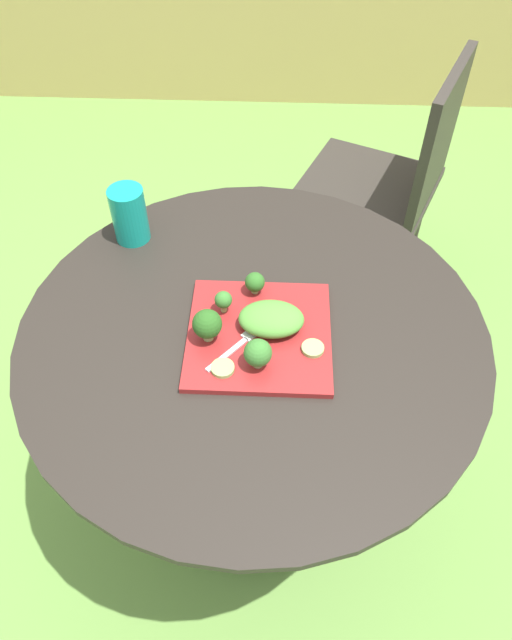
# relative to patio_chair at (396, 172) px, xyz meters

# --- Properties ---
(ground_plane) EXTENTS (12.00, 12.00, 0.00)m
(ground_plane) POSITION_rel_patio_chair_xyz_m (-0.43, -0.90, -0.53)
(ground_plane) COLOR #669342
(patio_table) EXTENTS (0.98, 0.98, 0.75)m
(patio_table) POSITION_rel_patio_chair_xyz_m (-0.43, -0.90, -0.02)
(patio_table) COLOR #28231E
(patio_table) RESTS_ON ground_plane
(patio_chair) EXTENTS (0.58, 0.58, 0.90)m
(patio_chair) POSITION_rel_patio_chair_xyz_m (0.00, 0.00, 0.00)
(patio_chair) COLOR #332D28
(patio_chair) RESTS_ON ground_plane
(salad_plate) EXTENTS (0.29, 0.29, 0.01)m
(salad_plate) POSITION_rel_patio_chair_xyz_m (-0.42, -0.92, 0.23)
(salad_plate) COLOR maroon
(salad_plate) RESTS_ON patio_table
(drinking_glass) EXTENTS (0.08, 0.08, 0.13)m
(drinking_glass) POSITION_rel_patio_chair_xyz_m (-0.73, -0.62, 0.29)
(drinking_glass) COLOR #149989
(drinking_glass) RESTS_ON patio_table
(fork) EXTENTS (0.11, 0.13, 0.00)m
(fork) POSITION_rel_patio_chair_xyz_m (-0.46, -0.95, 0.24)
(fork) COLOR silver
(fork) RESTS_ON salad_plate
(lettuce_mound) EXTENTS (0.13, 0.10, 0.05)m
(lettuce_mound) POSITION_rel_patio_chair_xyz_m (-0.40, -0.90, 0.26)
(lettuce_mound) COLOR #519338
(lettuce_mound) RESTS_ON salad_plate
(broccoli_floret_0) EXTENTS (0.04, 0.04, 0.05)m
(broccoli_floret_0) POSITION_rel_patio_chair_xyz_m (-0.44, -0.80, 0.27)
(broccoli_floret_0) COLOR #99B770
(broccoli_floret_0) RESTS_ON salad_plate
(broccoli_floret_1) EXTENTS (0.05, 0.05, 0.07)m
(broccoli_floret_1) POSITION_rel_patio_chair_xyz_m (-0.42, -1.00, 0.28)
(broccoli_floret_1) COLOR #99B770
(broccoli_floret_1) RESTS_ON salad_plate
(broccoli_floret_2) EXTENTS (0.04, 0.04, 0.05)m
(broccoli_floret_2) POSITION_rel_patio_chair_xyz_m (-0.50, -0.86, 0.27)
(broccoli_floret_2) COLOR #99B770
(broccoli_floret_2) RESTS_ON salad_plate
(broccoli_floret_3) EXTENTS (0.06, 0.06, 0.07)m
(broccoli_floret_3) POSITION_rel_patio_chair_xyz_m (-0.52, -0.94, 0.28)
(broccoli_floret_3) COLOR #99B770
(broccoli_floret_3) RESTS_ON salad_plate
(cucumber_slice_0) EXTENTS (0.05, 0.05, 0.01)m
(cucumber_slice_0) POSITION_rel_patio_chair_xyz_m (-0.49, -1.02, 0.24)
(cucumber_slice_0) COLOR #8EB766
(cucumber_slice_0) RESTS_ON salad_plate
(cucumber_slice_1) EXTENTS (0.04, 0.04, 0.01)m
(cucumber_slice_1) POSITION_rel_patio_chair_xyz_m (-0.31, -0.96, 0.24)
(cucumber_slice_1) COLOR #8EB766
(cucumber_slice_1) RESTS_ON salad_plate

